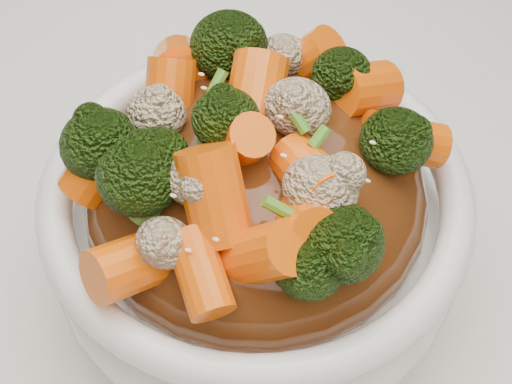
% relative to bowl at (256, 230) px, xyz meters
% --- Properties ---
extents(bowl, '(0.27, 0.27, 0.09)m').
position_rel_bowl_xyz_m(bowl, '(0.00, 0.00, 0.00)').
color(bowl, white).
rests_on(bowl, tablecloth).
extents(sauce_base, '(0.22, 0.22, 0.10)m').
position_rel_bowl_xyz_m(sauce_base, '(0.00, 0.00, 0.03)').
color(sauce_base, '#4E250D').
rests_on(sauce_base, bowl).
extents(carrots, '(0.22, 0.22, 0.05)m').
position_rel_bowl_xyz_m(carrots, '(0.00, 0.00, 0.09)').
color(carrots, '#F96208').
rests_on(carrots, sauce_base).
extents(broccoli, '(0.22, 0.22, 0.05)m').
position_rel_bowl_xyz_m(broccoli, '(0.00, 0.00, 0.09)').
color(broccoli, black).
rests_on(broccoli, sauce_base).
extents(cauliflower, '(0.22, 0.22, 0.04)m').
position_rel_bowl_xyz_m(cauliflower, '(0.00, 0.00, 0.09)').
color(cauliflower, beige).
rests_on(cauliflower, sauce_base).
extents(scallions, '(0.16, 0.16, 0.02)m').
position_rel_bowl_xyz_m(scallions, '(0.00, 0.00, 0.10)').
color(scallions, '#45881F').
rests_on(scallions, sauce_base).
extents(sesame_seeds, '(0.20, 0.20, 0.01)m').
position_rel_bowl_xyz_m(sesame_seeds, '(0.00, 0.00, 0.10)').
color(sesame_seeds, beige).
rests_on(sesame_seeds, sauce_base).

